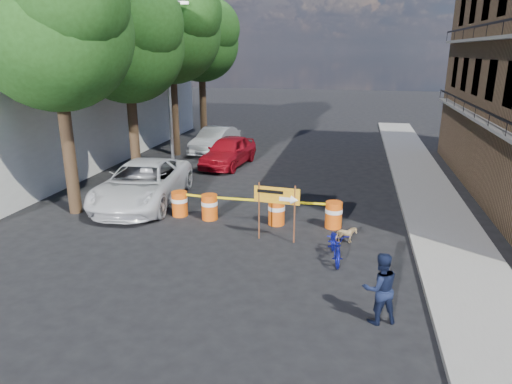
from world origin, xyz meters
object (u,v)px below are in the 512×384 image
at_px(dog, 346,235).
at_px(sedan_silver, 215,140).
at_px(bicycle, 336,231).
at_px(pedestrian, 380,288).
at_px(suv_white, 143,183).
at_px(barrel_mid_left, 210,206).
at_px(barrel_far_left, 180,203).
at_px(sedan_red, 229,151).
at_px(barrel_mid_right, 276,211).
at_px(barrel_far_right, 334,214).
at_px(detour_sign, 283,200).

height_order(dog, sedan_silver, sedan_silver).
distance_m(bicycle, dog, 1.39).
relative_size(pedestrian, sedan_silver, 0.37).
bearing_deg(suv_white, barrel_mid_left, -26.02).
bearing_deg(barrel_far_left, sedan_red, 92.03).
distance_m(barrel_mid_left, suv_white, 3.29).
height_order(barrel_mid_right, barrel_far_right, same).
distance_m(barrel_mid_left, detour_sign, 3.27).
bearing_deg(dog, barrel_far_left, 65.75).
bearing_deg(pedestrian, bicycle, -90.98).
bearing_deg(dog, sedan_silver, 21.29).
height_order(detour_sign, dog, detour_sign).
bearing_deg(sedan_red, barrel_mid_left, -72.59).
distance_m(suv_white, sedan_silver, 9.57).
bearing_deg(pedestrian, suv_white, -57.67).
bearing_deg(barrel_far_left, sedan_silver, 100.14).
height_order(pedestrian, dog, pedestrian).
bearing_deg(suv_white, barrel_far_right, -13.48).
height_order(bicycle, dog, bicycle).
xyz_separation_m(bicycle, suv_white, (-7.56, 3.53, -0.07)).
height_order(barrel_mid_left, detour_sign, detour_sign).
bearing_deg(suv_white, bicycle, -30.49).
bearing_deg(sedan_red, barrel_far_right, -46.12).
xyz_separation_m(barrel_mid_right, bicycle, (2.11, -2.37, 0.41)).
xyz_separation_m(barrel_far_right, bicycle, (0.18, -2.49, 0.41)).
height_order(barrel_mid_left, barrel_far_right, same).
distance_m(dog, sedan_silver, 14.22).
relative_size(barrel_far_left, barrel_mid_left, 1.00).
bearing_deg(pedestrian, barrel_far_right, -97.84).
distance_m(barrel_mid_right, detour_sign, 1.72).
distance_m(barrel_far_left, sedan_red, 7.64).
bearing_deg(detour_sign, sedan_silver, 121.00).
height_order(suv_white, sedan_silver, suv_white).
xyz_separation_m(barrel_far_left, sedan_red, (-0.27, 7.63, 0.29)).
bearing_deg(barrel_far_left, dog, -12.18).
distance_m(barrel_far_left, barrel_far_right, 5.49).
bearing_deg(suv_white, barrel_mid_right, -17.43).
height_order(barrel_mid_left, pedestrian, pedestrian).
xyz_separation_m(detour_sign, suv_white, (-5.87, 2.57, -0.55)).
bearing_deg(barrel_mid_right, sedan_silver, 116.96).
xyz_separation_m(barrel_far_left, dog, (5.92, -1.28, -0.20)).
height_order(detour_sign, sedan_red, detour_sign).
xyz_separation_m(barrel_far_left, detour_sign, (3.98, -1.55, 0.88)).
xyz_separation_m(detour_sign, dog, (1.94, 0.27, -1.08)).
bearing_deg(barrel_far_left, suv_white, 151.64).
distance_m(pedestrian, sedan_silver, 18.24).
distance_m(suv_white, sedan_red, 6.80).
height_order(barrel_mid_right, dog, barrel_mid_right).
bearing_deg(detour_sign, barrel_far_right, 50.55).
xyz_separation_m(barrel_mid_right, detour_sign, (0.42, -1.41, 0.88)).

